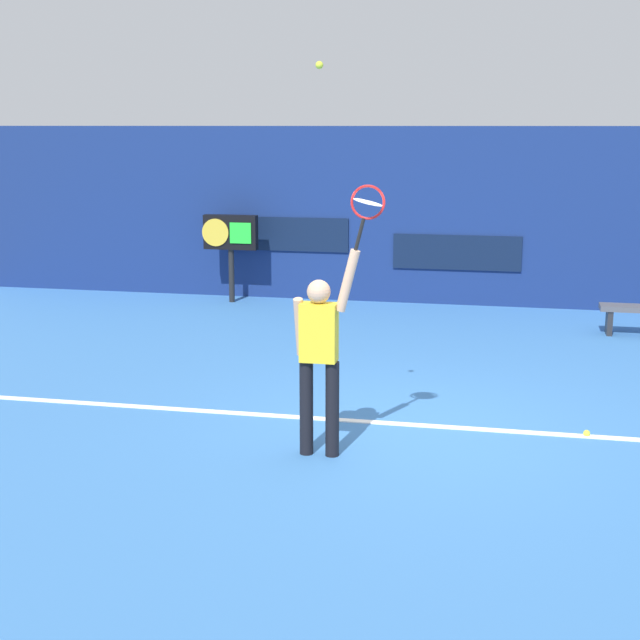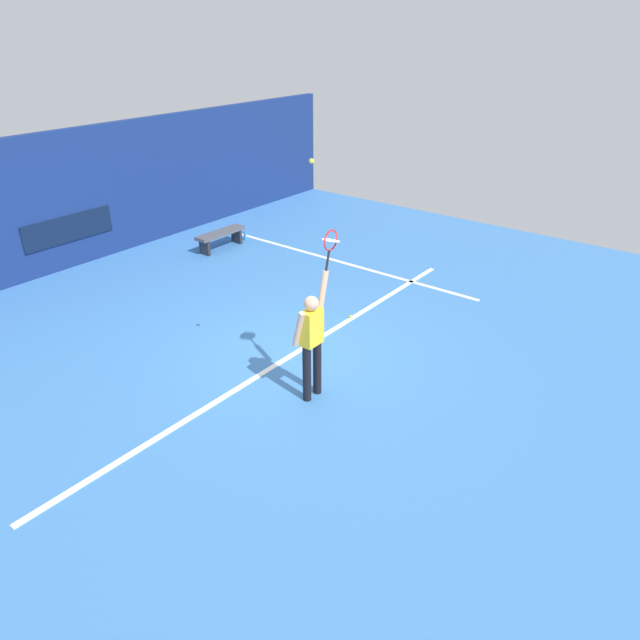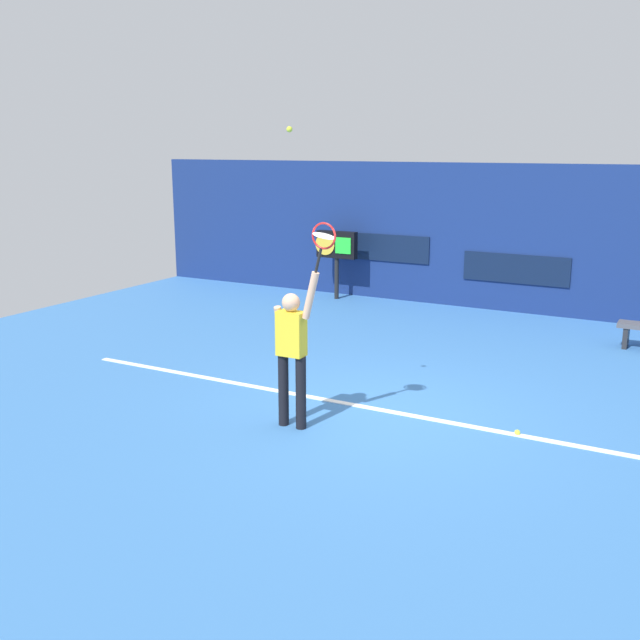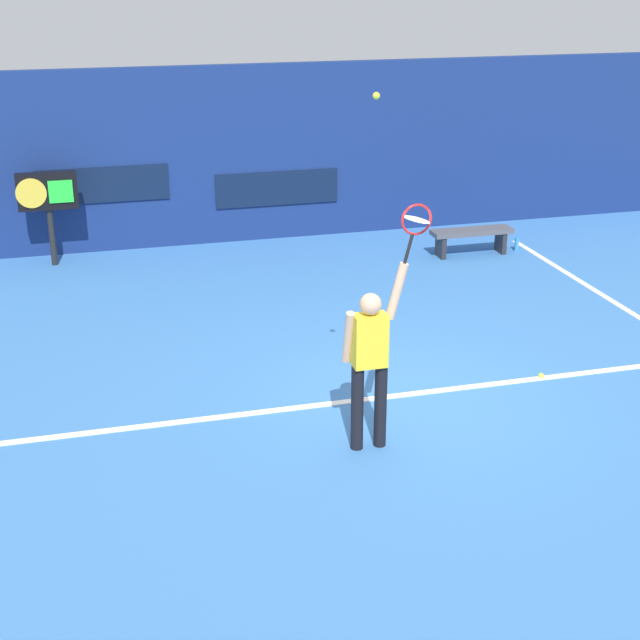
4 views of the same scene
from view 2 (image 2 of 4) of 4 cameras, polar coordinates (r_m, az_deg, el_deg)
The scene contains 11 objects.
ground_plane at distance 10.34m, azimuth -2.13°, elevation -3.48°, with size 18.00×18.00×0.00m, color #3870B2.
back_wall at distance 14.85m, azimuth -23.51°, elevation 10.30°, with size 18.00×0.20×3.06m, color navy.
sponsor_banner_center at distance 14.92m, azimuth -22.85°, elevation 8.02°, with size 2.20×0.03×0.60m, color #0C1933.
court_baseline at distance 10.39m, azimuth -2.56°, elevation -3.28°, with size 10.00×0.10×0.01m, color white.
court_sideline at distance 14.32m, azimuth 2.09°, elevation 5.51°, with size 0.10×7.00×0.01m, color white.
tennis_player at distance 8.79m, azimuth -0.80°, elevation -1.75°, with size 0.63×0.31×1.98m.
tennis_racket at distance 8.54m, azimuth 1.00°, elevation 7.39°, with size 0.38×0.27×0.63m.
tennis_ball at distance 7.88m, azimuth -0.81°, elevation 14.91°, with size 0.07×0.07×0.07m, color #CCE033.
court_bench at distance 15.31m, azimuth -9.45°, elevation 7.93°, with size 1.40×0.36×0.45m.
water_bottle at distance 15.94m, azimuth -7.16°, elevation 8.02°, with size 0.07×0.07×0.24m, color #338CD8.
spare_ball at distance 11.60m, azimuth 2.98°, elevation 0.29°, with size 0.07×0.07×0.07m, color #CCE033.
Camera 2 is at (-6.79, -5.78, 5.23)m, focal length 33.55 mm.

